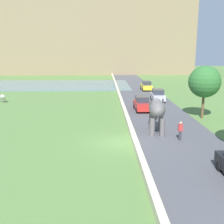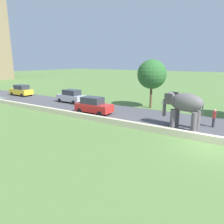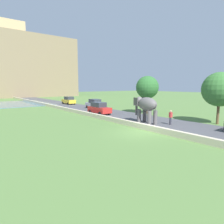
# 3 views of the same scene
# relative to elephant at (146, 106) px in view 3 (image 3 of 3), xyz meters

# --- Properties ---
(ground_plane) EXTENTS (220.00, 220.00, 0.00)m
(ground_plane) POSITION_rel_elephant_xyz_m (-3.45, -2.54, -2.04)
(ground_plane) COLOR #567A3D
(road_surface) EXTENTS (7.00, 120.00, 0.06)m
(road_surface) POSITION_rel_elephant_xyz_m (1.55, 17.46, -2.01)
(road_surface) COLOR #4C4C51
(road_surface) RESTS_ON ground
(barrier_wall) EXTENTS (0.40, 110.00, 0.54)m
(barrier_wall) POSITION_rel_elephant_xyz_m (-2.25, 15.46, -1.76)
(barrier_wall) COLOR beige
(barrier_wall) RESTS_ON ground
(elephant) EXTENTS (1.71, 3.54, 2.99)m
(elephant) POSITION_rel_elephant_xyz_m (0.00, 0.00, 0.00)
(elephant) COLOR #605B5B
(elephant) RESTS_ON ground
(person_beside_elephant) EXTENTS (0.36, 0.22, 1.63)m
(person_beside_elephant) POSITION_rel_elephant_xyz_m (1.54, -2.21, -1.16)
(person_beside_elephant) COLOR #33333D
(person_beside_elephant) RESTS_ON ground
(car_yellow) EXTENTS (1.82, 4.01, 1.80)m
(car_yellow) POSITION_rel_elephant_xyz_m (3.12, 26.49, -1.14)
(car_yellow) COLOR gold
(car_yellow) RESTS_ON ground
(car_silver) EXTENTS (1.91, 4.06, 1.80)m
(car_silver) POSITION_rel_elephant_xyz_m (3.12, 15.54, -1.14)
(car_silver) COLOR #B7B7BC
(car_silver) RESTS_ON ground
(car_red) EXTENTS (1.86, 4.03, 1.80)m
(car_red) POSITION_rel_elephant_xyz_m (-0.03, 9.31, -1.14)
(car_red) COLOR red
(car_red) RESTS_ON ground
(tree_near) EXTENTS (3.40, 3.40, 5.71)m
(tree_near) POSITION_rel_elephant_xyz_m (6.06, 5.34, 1.96)
(tree_near) COLOR brown
(tree_near) RESTS_ON ground
(tree_mid) EXTENTS (3.77, 3.77, 5.75)m
(tree_mid) POSITION_rel_elephant_xyz_m (6.19, -5.04, 1.82)
(tree_mid) COLOR brown
(tree_mid) RESTS_ON ground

